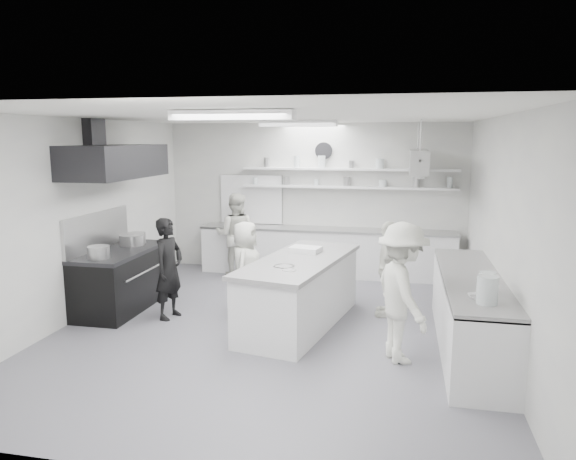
% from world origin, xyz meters
% --- Properties ---
extents(floor, '(6.00, 7.00, 0.02)m').
position_xyz_m(floor, '(0.00, 0.00, -0.01)').
color(floor, slate).
rests_on(floor, ground).
extents(ceiling, '(6.00, 7.00, 0.02)m').
position_xyz_m(ceiling, '(0.00, 0.00, 3.01)').
color(ceiling, white).
rests_on(ceiling, wall_back).
extents(wall_back, '(6.00, 0.04, 3.00)m').
position_xyz_m(wall_back, '(0.00, 3.50, 1.50)').
color(wall_back, silver).
rests_on(wall_back, floor).
extents(wall_front, '(6.00, 0.04, 3.00)m').
position_xyz_m(wall_front, '(0.00, -3.50, 1.50)').
color(wall_front, silver).
rests_on(wall_front, floor).
extents(wall_left, '(0.04, 7.00, 3.00)m').
position_xyz_m(wall_left, '(-3.00, 0.00, 1.50)').
color(wall_left, silver).
rests_on(wall_left, floor).
extents(wall_right, '(0.04, 7.00, 3.00)m').
position_xyz_m(wall_right, '(3.00, 0.00, 1.50)').
color(wall_right, silver).
rests_on(wall_right, floor).
extents(stove, '(0.80, 1.80, 0.90)m').
position_xyz_m(stove, '(-2.60, 0.40, 0.45)').
color(stove, black).
rests_on(stove, floor).
extents(exhaust_hood, '(0.85, 2.00, 0.50)m').
position_xyz_m(exhaust_hood, '(-2.60, 0.40, 2.35)').
color(exhaust_hood, '#232326').
rests_on(exhaust_hood, wall_left).
extents(back_counter, '(5.00, 0.60, 0.92)m').
position_xyz_m(back_counter, '(0.30, 3.20, 0.46)').
color(back_counter, white).
rests_on(back_counter, floor).
extents(shelf_lower, '(4.20, 0.26, 0.04)m').
position_xyz_m(shelf_lower, '(0.70, 3.37, 1.75)').
color(shelf_lower, white).
rests_on(shelf_lower, wall_back).
extents(shelf_upper, '(4.20, 0.26, 0.04)m').
position_xyz_m(shelf_upper, '(0.70, 3.37, 2.10)').
color(shelf_upper, white).
rests_on(shelf_upper, wall_back).
extents(pass_through_window, '(1.30, 0.04, 1.00)m').
position_xyz_m(pass_through_window, '(-1.30, 3.48, 1.45)').
color(pass_through_window, black).
rests_on(pass_through_window, wall_back).
extents(wall_clock, '(0.32, 0.05, 0.32)m').
position_xyz_m(wall_clock, '(0.20, 3.46, 2.45)').
color(wall_clock, white).
rests_on(wall_clock, wall_back).
extents(right_counter, '(0.74, 3.30, 0.94)m').
position_xyz_m(right_counter, '(2.65, -0.20, 0.47)').
color(right_counter, white).
rests_on(right_counter, floor).
extents(pot_rack, '(0.30, 1.60, 0.40)m').
position_xyz_m(pot_rack, '(2.00, 2.40, 2.30)').
color(pot_rack, '#AAAAAA').
rests_on(pot_rack, ceiling).
extents(light_fixture_front, '(1.30, 0.25, 0.10)m').
position_xyz_m(light_fixture_front, '(0.00, -1.80, 2.94)').
color(light_fixture_front, white).
rests_on(light_fixture_front, ceiling).
extents(light_fixture_rear, '(1.30, 0.25, 0.10)m').
position_xyz_m(light_fixture_rear, '(0.00, 1.80, 2.94)').
color(light_fixture_rear, white).
rests_on(light_fixture_rear, ceiling).
extents(prep_island, '(1.43, 2.70, 0.94)m').
position_xyz_m(prep_island, '(0.33, 0.24, 0.47)').
color(prep_island, white).
rests_on(prep_island, floor).
extents(stove_pot, '(0.41, 0.41, 0.22)m').
position_xyz_m(stove_pot, '(-2.60, 0.81, 1.02)').
color(stove_pot, '#AAAAAA').
rests_on(stove_pot, stove).
extents(cook_stove, '(0.48, 0.63, 1.53)m').
position_xyz_m(cook_stove, '(-1.66, 0.15, 0.77)').
color(cook_stove, black).
rests_on(cook_stove, floor).
extents(cook_back, '(0.88, 0.72, 1.64)m').
position_xyz_m(cook_back, '(-1.44, 2.80, 0.82)').
color(cook_back, white).
rests_on(cook_back, floor).
extents(cook_island_left, '(0.50, 0.73, 1.44)m').
position_xyz_m(cook_island_left, '(-0.60, 0.62, 0.72)').
color(cook_island_left, white).
rests_on(cook_island_left, floor).
extents(cook_island_right, '(0.40, 0.88, 1.47)m').
position_xyz_m(cook_island_right, '(1.57, 0.95, 0.74)').
color(cook_island_right, white).
rests_on(cook_island_right, floor).
extents(cook_right, '(1.03, 1.27, 1.72)m').
position_xyz_m(cook_right, '(1.78, -0.76, 0.86)').
color(cook_right, white).
rests_on(cook_right, floor).
extents(bowl_island_a, '(0.34, 0.34, 0.06)m').
position_xyz_m(bowl_island_a, '(0.21, -0.27, 0.98)').
color(bowl_island_a, '#AAAAAA').
rests_on(bowl_island_a, prep_island).
extents(bowl_island_b, '(0.25, 0.25, 0.06)m').
position_xyz_m(bowl_island_b, '(0.32, -0.47, 0.97)').
color(bowl_island_b, white).
rests_on(bowl_island_b, prep_island).
extents(bowl_right, '(0.29, 0.29, 0.06)m').
position_xyz_m(bowl_right, '(2.62, -1.16, 0.97)').
color(bowl_right, white).
rests_on(bowl_right, right_counter).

